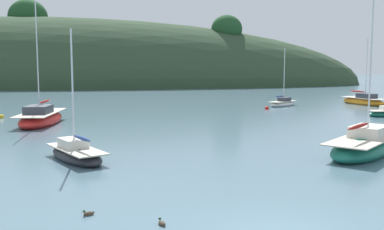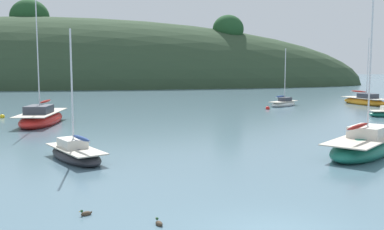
% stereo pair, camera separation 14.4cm
% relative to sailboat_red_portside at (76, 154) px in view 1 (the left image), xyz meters
% --- Properties ---
extents(far_shoreline_hill, '(150.00, 36.00, 34.44)m').
position_rel_sailboat_red_portside_xyz_m(far_shoreline_hill, '(-17.92, 80.44, -0.24)').
color(far_shoreline_hill, '#2D422B').
rests_on(far_shoreline_hill, ground).
extents(sailboat_red_portside, '(3.89, 5.16, 6.77)m').
position_rel_sailboat_red_portside_xyz_m(sailboat_red_portside, '(0.00, 0.00, 0.00)').
color(sailboat_red_portside, '#232328').
rests_on(sailboat_red_portside, ground).
extents(sailboat_grey_yawl, '(3.73, 7.04, 8.22)m').
position_rel_sailboat_red_portside_xyz_m(sailboat_grey_yawl, '(30.51, 28.10, 0.08)').
color(sailboat_grey_yawl, orange).
rests_on(sailboat_grey_yawl, ground).
extents(sailboat_white_near, '(4.53, 4.22, 6.85)m').
position_rel_sailboat_red_portside_xyz_m(sailboat_white_near, '(20.10, 27.36, -0.01)').
color(sailboat_white_near, white).
rests_on(sailboat_white_near, ground).
extents(sailboat_cream_ketch, '(3.30, 8.13, 10.86)m').
position_rel_sailboat_red_portside_xyz_m(sailboat_cream_ketch, '(-4.62, 14.39, 0.14)').
color(sailboat_cream_ketch, red).
rests_on(sailboat_cream_ketch, ground).
extents(sailboat_blue_center, '(7.09, 6.97, 9.33)m').
position_rel_sailboat_red_portside_xyz_m(sailboat_blue_center, '(15.30, -0.42, 0.11)').
color(sailboat_blue_center, '#196B56').
rests_on(sailboat_blue_center, ground).
extents(mooring_buoy_inner, '(0.44, 0.44, 0.54)m').
position_rel_sailboat_red_portside_xyz_m(mooring_buoy_inner, '(17.11, 23.74, -0.21)').
color(mooring_buoy_inner, red).
rests_on(mooring_buoy_inner, ground).
extents(mooring_buoy_outer, '(0.44, 0.44, 0.54)m').
position_rel_sailboat_red_portside_xyz_m(mooring_buoy_outer, '(-9.04, 19.09, -0.21)').
color(mooring_buoy_outer, yellow).
rests_on(mooring_buoy_outer, ground).
extents(duck_lone_right, '(0.41, 0.31, 0.24)m').
position_rel_sailboat_red_portside_xyz_m(duck_lone_right, '(1.48, -8.60, -0.28)').
color(duck_lone_right, '#473828').
rests_on(duck_lone_right, ground).
extents(duck_straggler, '(0.29, 0.41, 0.24)m').
position_rel_sailboat_red_portside_xyz_m(duck_straggler, '(3.76, -9.77, -0.28)').
color(duck_straggler, '#473828').
rests_on(duck_straggler, ground).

